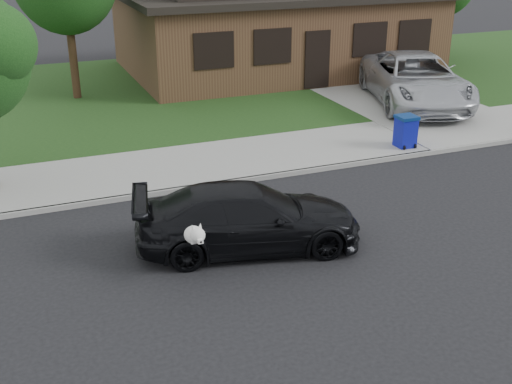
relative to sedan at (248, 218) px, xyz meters
name	(u,v)px	position (x,y,z in m)	size (l,w,h in m)	color
ground	(382,229)	(2.89, -0.30, -0.64)	(120.00, 120.00, 0.00)	black
sidewalk	(284,153)	(2.89, 4.70, -0.58)	(60.00, 3.00, 0.12)	gray
curb	(308,171)	(2.89, 3.20, -0.58)	(60.00, 0.12, 0.12)	gray
lawn	(198,88)	(2.89, 12.70, -0.57)	(60.00, 13.00, 0.13)	#193814
driveway	(376,91)	(8.89, 9.70, -0.57)	(4.50, 13.00, 0.14)	gray
sedan	(248,218)	(0.00, 0.00, 0.00)	(4.66, 2.69, 1.27)	black
minivan	(416,80)	(9.02, 7.49, 0.34)	(2.78, 6.03, 1.68)	silver
recycling_bin	(406,131)	(6.16, 3.77, -0.07)	(0.53, 0.57, 0.89)	#0D1497
house	(274,20)	(6.89, 14.70, 1.50)	(12.60, 8.60, 4.65)	#422B1C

